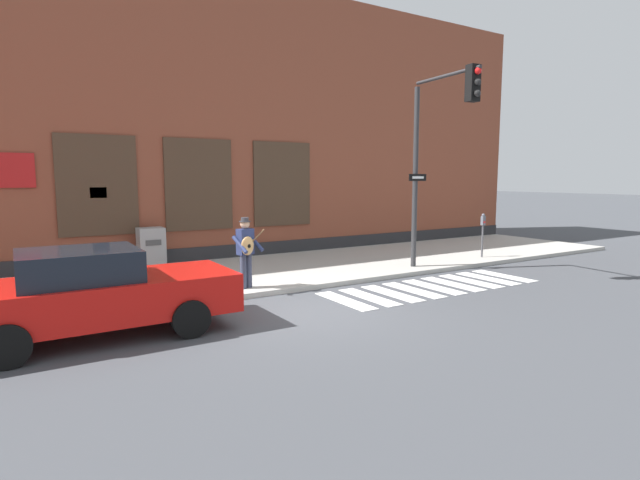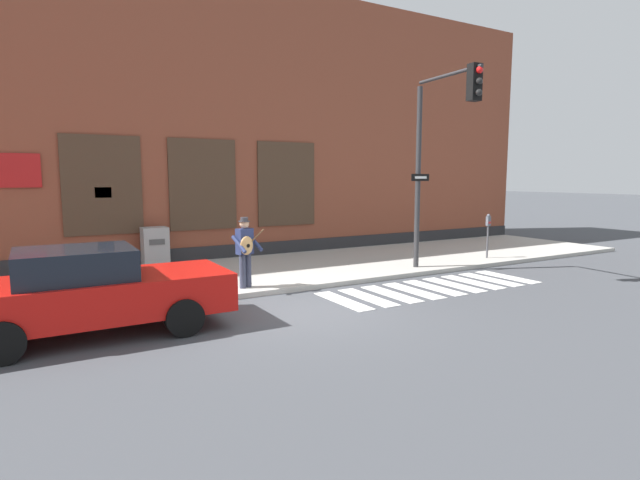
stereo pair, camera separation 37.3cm
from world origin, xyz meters
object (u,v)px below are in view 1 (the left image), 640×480
(parking_meter, at_px, (483,228))
(utility_box, at_px, (151,247))
(busker, at_px, (246,249))
(traffic_light, at_px, (437,139))
(red_car, at_px, (93,293))

(parking_meter, distance_m, utility_box, 10.42)
(busker, xyz_separation_m, utility_box, (-1.22, 4.08, -0.37))
(busker, xyz_separation_m, traffic_light, (5.28, -0.76, 2.69))
(red_car, height_order, utility_box, red_car)
(traffic_light, bearing_deg, red_car, -174.26)
(traffic_light, bearing_deg, parking_meter, 17.74)
(busker, bearing_deg, utility_box, 106.65)
(busker, bearing_deg, parking_meter, 1.74)
(traffic_light, xyz_separation_m, utility_box, (-6.50, 4.84, -3.06))
(traffic_light, height_order, utility_box, traffic_light)
(traffic_light, height_order, parking_meter, traffic_light)
(traffic_light, distance_m, utility_box, 8.66)
(red_car, xyz_separation_m, traffic_light, (8.79, 0.88, 3.00))
(traffic_light, xyz_separation_m, parking_meter, (3.18, 1.02, -2.70))
(red_car, bearing_deg, parking_meter, 9.02)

